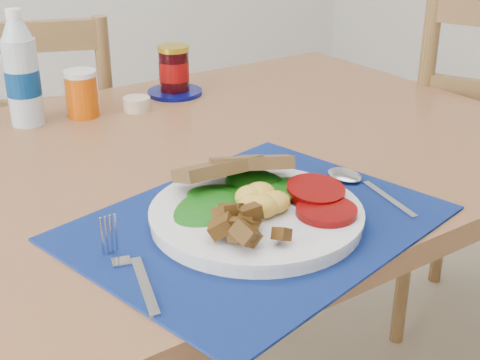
{
  "coord_description": "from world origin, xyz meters",
  "views": [
    {
      "loc": [
        -0.53,
        -0.75,
        1.2
      ],
      "look_at": [
        -0.04,
        -0.04,
        0.8
      ],
      "focal_mm": 50.0,
      "sensor_mm": 36.0,
      "label": 1
    }
  ],
  "objects_px": {
    "breakfast_plate": "(255,211)",
    "water_bottle": "(22,75)",
    "juice_glass": "(82,95)",
    "jam_on_saucer": "(174,73)",
    "chair_far": "(41,146)"
  },
  "relations": [
    {
      "from": "chair_far",
      "to": "jam_on_saucer",
      "type": "xyz_separation_m",
      "value": [
        0.21,
        -0.34,
        0.24
      ]
    },
    {
      "from": "breakfast_plate",
      "to": "water_bottle",
      "type": "height_order",
      "value": "water_bottle"
    },
    {
      "from": "breakfast_plate",
      "to": "jam_on_saucer",
      "type": "xyz_separation_m",
      "value": [
        0.22,
        0.61,
        0.02
      ]
    },
    {
      "from": "juice_glass",
      "to": "water_bottle",
      "type": "bearing_deg",
      "value": 170.23
    },
    {
      "from": "breakfast_plate",
      "to": "jam_on_saucer",
      "type": "height_order",
      "value": "jam_on_saucer"
    },
    {
      "from": "breakfast_plate",
      "to": "water_bottle",
      "type": "distance_m",
      "value": 0.62
    },
    {
      "from": "breakfast_plate",
      "to": "juice_glass",
      "type": "relative_size",
      "value": 3.31
    },
    {
      "from": "breakfast_plate",
      "to": "jam_on_saucer",
      "type": "relative_size",
      "value": 2.42
    },
    {
      "from": "water_bottle",
      "to": "jam_on_saucer",
      "type": "xyz_separation_m",
      "value": [
        0.34,
        0.01,
        -0.05
      ]
    },
    {
      "from": "chair_far",
      "to": "juice_glass",
      "type": "relative_size",
      "value": 12.28
    },
    {
      "from": "chair_far",
      "to": "jam_on_saucer",
      "type": "bearing_deg",
      "value": 144.46
    },
    {
      "from": "jam_on_saucer",
      "to": "breakfast_plate",
      "type": "bearing_deg",
      "value": -109.69
    },
    {
      "from": "water_bottle",
      "to": "juice_glass",
      "type": "distance_m",
      "value": 0.12
    },
    {
      "from": "juice_glass",
      "to": "jam_on_saucer",
      "type": "height_order",
      "value": "jam_on_saucer"
    },
    {
      "from": "breakfast_plate",
      "to": "water_bottle",
      "type": "bearing_deg",
      "value": 115.03
    }
  ]
}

